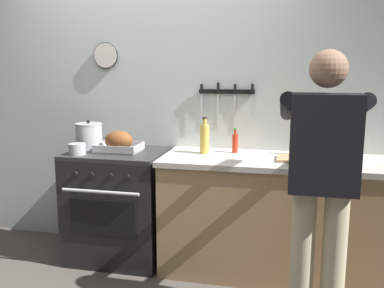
{
  "coord_description": "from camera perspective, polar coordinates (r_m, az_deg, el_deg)",
  "views": [
    {
      "loc": [
        1.09,
        -2.08,
        1.55
      ],
      "look_at": [
        0.43,
        0.85,
        1.01
      ],
      "focal_mm": 38.82,
      "sensor_mm": 36.0,
      "label": 1
    }
  ],
  "objects": [
    {
      "name": "wall_back",
      "position": [
        3.61,
        -4.95,
        6.2
      ],
      "size": [
        6.0,
        0.13,
        2.6
      ],
      "color": "silver",
      "rests_on": "ground"
    },
    {
      "name": "bottle_cooking_oil",
      "position": [
        3.24,
        1.74,
        0.8
      ],
      "size": [
        0.07,
        0.07,
        0.29
      ],
      "color": "gold",
      "rests_on": "counter_block"
    },
    {
      "name": "roasting_pan",
      "position": [
        3.37,
        -10.03,
        0.22
      ],
      "size": [
        0.35,
        0.26,
        0.17
      ],
      "color": "#B7B7BC",
      "rests_on": "stove"
    },
    {
      "name": "stock_pot",
      "position": [
        3.53,
        -13.97,
        1.06
      ],
      "size": [
        0.22,
        0.22,
        0.24
      ],
      "color": "#B7B7BC",
      "rests_on": "stove"
    },
    {
      "name": "counter_block",
      "position": [
        3.26,
        14.07,
        -9.8
      ],
      "size": [
        2.03,
        0.65,
        0.9
      ],
      "color": "tan",
      "rests_on": "ground"
    },
    {
      "name": "bottle_vinegar",
      "position": [
        3.24,
        18.95,
        0.02
      ],
      "size": [
        0.07,
        0.07,
        0.26
      ],
      "color": "#997F4C",
      "rests_on": "counter_block"
    },
    {
      "name": "cutting_board",
      "position": [
        3.11,
        14.9,
        -2.02
      ],
      "size": [
        0.36,
        0.24,
        0.02
      ],
      "primitive_type": "cube",
      "color": "tan",
      "rests_on": "counter_block"
    },
    {
      "name": "bottle_wine_red",
      "position": [
        3.28,
        16.35,
        0.81
      ],
      "size": [
        0.07,
        0.07,
        0.33
      ],
      "color": "#47141E",
      "rests_on": "counter_block"
    },
    {
      "name": "bottle_hot_sauce",
      "position": [
        3.29,
        5.94,
        0.17
      ],
      "size": [
        0.05,
        0.05,
        0.19
      ],
      "color": "red",
      "rests_on": "counter_block"
    },
    {
      "name": "stove",
      "position": [
        3.51,
        -9.99,
        -8.19
      ],
      "size": [
        0.76,
        0.67,
        0.9
      ],
      "color": "black",
      "rests_on": "ground"
    },
    {
      "name": "saucepan",
      "position": [
        3.33,
        -15.49,
        -0.67
      ],
      "size": [
        0.13,
        0.13,
        0.09
      ],
      "color": "#B7B7BC",
      "rests_on": "stove"
    },
    {
      "name": "person_cook",
      "position": [
        2.51,
        17.45,
        -4.09
      ],
      "size": [
        0.51,
        0.63,
        1.66
      ],
      "rotation": [
        0.0,
        0.0,
        1.67
      ],
      "color": "#C6B793",
      "rests_on": "ground"
    }
  ]
}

